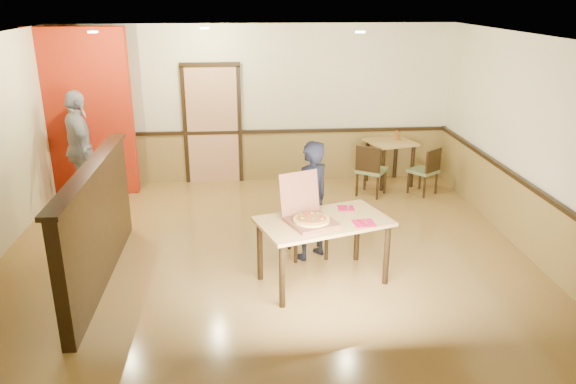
% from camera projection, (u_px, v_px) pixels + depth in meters
% --- Properties ---
extents(floor, '(7.00, 7.00, 0.00)m').
position_uv_depth(floor, '(267.00, 265.00, 7.20)').
color(floor, '#A17B3E').
rests_on(floor, ground).
extents(ceiling, '(7.00, 7.00, 0.00)m').
position_uv_depth(ceiling, '(264.00, 40.00, 6.25)').
color(ceiling, black).
rests_on(ceiling, wall_back).
extents(wall_back, '(7.00, 0.00, 7.00)m').
position_uv_depth(wall_back, '(257.00, 105.00, 10.01)').
color(wall_back, beige).
rests_on(wall_back, floor).
extents(wall_right, '(0.00, 7.00, 7.00)m').
position_uv_depth(wall_right, '(546.00, 154.00, 6.99)').
color(wall_right, beige).
rests_on(wall_right, floor).
extents(wainscot_back, '(7.00, 0.04, 0.90)m').
position_uv_depth(wainscot_back, '(258.00, 156.00, 10.30)').
color(wainscot_back, olive).
rests_on(wainscot_back, floor).
extents(chair_rail_back, '(7.00, 0.06, 0.06)m').
position_uv_depth(chair_rail_back, '(257.00, 132.00, 10.12)').
color(chair_rail_back, black).
rests_on(chair_rail_back, wall_back).
extents(wainscot_right, '(0.04, 7.00, 0.90)m').
position_uv_depth(wainscot_right, '(532.00, 224.00, 7.31)').
color(wainscot_right, olive).
rests_on(wainscot_right, floor).
extents(chair_rail_right, '(0.06, 7.00, 0.06)m').
position_uv_depth(chair_rail_right, '(536.00, 190.00, 7.15)').
color(chair_rail_right, black).
rests_on(chair_rail_right, wall_right).
extents(back_door, '(0.90, 0.06, 2.10)m').
position_uv_depth(back_door, '(213.00, 125.00, 10.03)').
color(back_door, tan).
rests_on(back_door, wall_back).
extents(booth_partition, '(0.20, 3.10, 1.44)m').
position_uv_depth(booth_partition, '(97.00, 223.00, 6.61)').
color(booth_partition, black).
rests_on(booth_partition, floor).
extents(red_accent_panel, '(1.60, 0.20, 2.78)m').
position_uv_depth(red_accent_panel, '(83.00, 113.00, 9.32)').
color(red_accent_panel, '#A6210B').
rests_on(red_accent_panel, floor).
extents(spot_a, '(0.14, 0.14, 0.02)m').
position_uv_depth(spot_a, '(93.00, 32.00, 7.77)').
color(spot_a, beige).
rests_on(spot_a, ceiling).
extents(spot_b, '(0.14, 0.14, 0.02)m').
position_uv_depth(spot_b, '(205.00, 28.00, 8.54)').
color(spot_b, beige).
rests_on(spot_b, ceiling).
extents(spot_c, '(0.14, 0.14, 0.02)m').
position_uv_depth(spot_c, '(360.00, 32.00, 7.77)').
color(spot_c, beige).
rests_on(spot_c, ceiling).
extents(main_table, '(1.69, 1.29, 0.80)m').
position_uv_depth(main_table, '(323.00, 229.00, 6.57)').
color(main_table, tan).
rests_on(main_table, floor).
extents(diner_chair, '(0.55, 0.55, 1.00)m').
position_uv_depth(diner_chair, '(306.00, 214.00, 7.39)').
color(diner_chair, '#5D6E40').
rests_on(diner_chair, floor).
extents(side_chair_left, '(0.62, 0.62, 0.90)m').
position_uv_depth(side_chair_left, '(370.00, 168.00, 9.47)').
color(side_chair_left, '#5D6E40').
rests_on(side_chair_left, floor).
extents(side_chair_right, '(0.57, 0.57, 0.82)m').
position_uv_depth(side_chair_right, '(426.00, 169.00, 9.56)').
color(side_chair_right, '#5D6E40').
rests_on(side_chair_right, floor).
extents(side_table, '(0.92, 0.92, 0.80)m').
position_uv_depth(side_table, '(390.00, 151.00, 10.03)').
color(side_table, tan).
rests_on(side_table, floor).
extents(diner, '(0.69, 0.65, 1.58)m').
position_uv_depth(diner, '(311.00, 201.00, 7.17)').
color(diner, black).
rests_on(diner, floor).
extents(passerby, '(0.87, 1.19, 1.87)m').
position_uv_depth(passerby, '(80.00, 149.00, 8.97)').
color(passerby, gray).
rests_on(passerby, floor).
extents(pizza_box, '(0.69, 0.74, 0.53)m').
position_uv_depth(pizza_box, '(309.00, 217.00, 6.45)').
color(pizza_box, brown).
rests_on(pizza_box, main_table).
extents(pizza, '(0.54, 0.54, 0.03)m').
position_uv_depth(pizza, '(311.00, 220.00, 6.41)').
color(pizza, gold).
rests_on(pizza, pizza_box).
extents(napkin_near, '(0.26, 0.26, 0.01)m').
position_uv_depth(napkin_near, '(364.00, 223.00, 6.43)').
color(napkin_near, red).
rests_on(napkin_near, main_table).
extents(napkin_far, '(0.21, 0.21, 0.01)m').
position_uv_depth(napkin_far, '(346.00, 208.00, 6.88)').
color(napkin_far, red).
rests_on(napkin_far, main_table).
extents(condiment, '(0.06, 0.06, 0.16)m').
position_uv_depth(condiment, '(397.00, 135.00, 10.03)').
color(condiment, brown).
rests_on(condiment, side_table).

